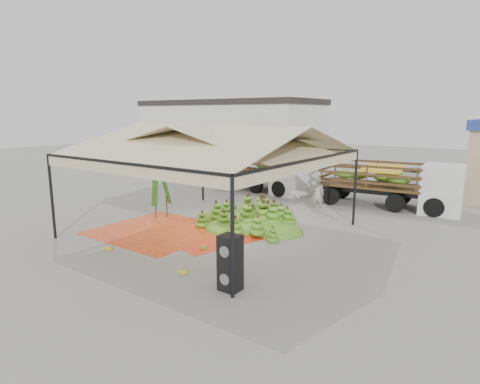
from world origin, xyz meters
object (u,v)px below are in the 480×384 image
Objects in this scene: truck_right at (395,180)px; truck_left at (263,167)px; banana_heap at (251,212)px; vendor at (317,194)px; speaker_stack at (230,263)px.

truck_left is at bearing 174.34° from truck_right.
vendor is at bearing 72.72° from banana_heap.
truck_left is at bearing 119.54° from speaker_stack.
speaker_stack is 0.22× the size of truck_right.
speaker_stack is 9.04m from vendor.
banana_heap is 3.17× the size of vendor.
vendor is at bearing -136.26° from truck_right.
truck_right is (3.67, 6.54, 0.78)m from banana_heap.
vendor is 0.25× the size of truck_right.
truck_right is at bearing 60.72° from banana_heap.
speaker_stack is at bearing -98.68° from truck_right.
speaker_stack is 0.22× the size of truck_left.
truck_right reaches higher than speaker_stack.
banana_heap is at bearing -124.52° from truck_right.
vendor is 5.75m from truck_left.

